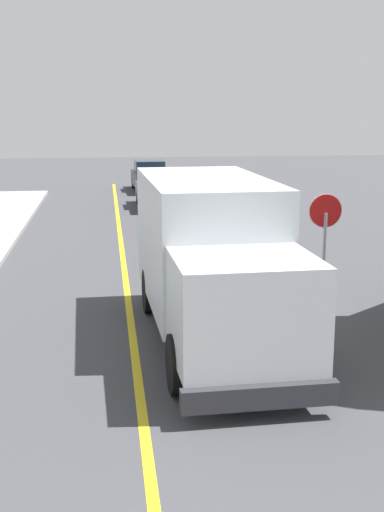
# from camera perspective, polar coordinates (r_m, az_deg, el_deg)

# --- Properties ---
(centre_line_yellow) EXTENTS (0.16, 56.00, 0.01)m
(centre_line_yellow) POSITION_cam_1_polar(r_m,az_deg,el_deg) (13.97, -5.02, -6.84)
(centre_line_yellow) COLOR gold
(centre_line_yellow) RESTS_ON ground
(box_truck) EXTENTS (2.65, 7.26, 3.20)m
(box_truck) POSITION_cam_1_polar(r_m,az_deg,el_deg) (13.42, 1.69, 0.22)
(box_truck) COLOR silver
(box_truck) RESTS_ON ground
(parked_car_near) EXTENTS (1.90, 4.44, 1.67)m
(parked_car_near) POSITION_cam_1_polar(r_m,az_deg,el_deg) (20.25, 1.07, 1.61)
(parked_car_near) COLOR silver
(parked_car_near) RESTS_ON ground
(parked_car_mid) EXTENTS (1.82, 4.41, 1.67)m
(parked_car_mid) POSITION_cam_1_polar(r_m,az_deg,el_deg) (25.69, -0.41, 3.94)
(parked_car_mid) COLOR maroon
(parked_car_mid) RESTS_ON ground
(parked_car_far) EXTENTS (1.89, 4.43, 1.67)m
(parked_car_far) POSITION_cam_1_polar(r_m,az_deg,el_deg) (31.63, -2.92, 5.55)
(parked_car_far) COLOR #2D4793
(parked_car_far) RESTS_ON ground
(parked_car_furthest) EXTENTS (1.94, 4.45, 1.67)m
(parked_car_furthest) POSITION_cam_1_polar(r_m,az_deg,el_deg) (37.98, -3.59, 6.71)
(parked_car_furthest) COLOR black
(parked_car_furthest) RESTS_ON ground
(stop_sign) EXTENTS (0.80, 0.10, 2.65)m
(stop_sign) POSITION_cam_1_polar(r_m,az_deg,el_deg) (16.07, 11.15, 2.36)
(stop_sign) COLOR gray
(stop_sign) RESTS_ON ground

